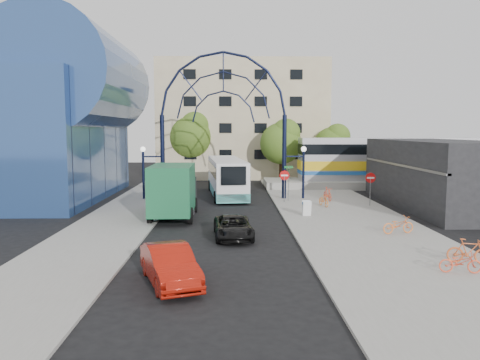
{
  "coord_description": "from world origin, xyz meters",
  "views": [
    {
      "loc": [
        0.58,
        -24.4,
        5.74
      ],
      "look_at": [
        1.19,
        6.0,
        2.5
      ],
      "focal_mm": 35.0,
      "sensor_mm": 36.0,
      "label": 1
    }
  ],
  "objects_px": {
    "street_name_sign": "(289,176)",
    "bike_near_b": "(327,194)",
    "city_bus": "(227,176)",
    "bike_near_a": "(324,200)",
    "tree_north_a": "(282,141)",
    "bike_far_a": "(398,225)",
    "bike_far_c": "(460,262)",
    "train_car": "(424,159)",
    "tree_north_c": "(333,143)",
    "tree_north_b": "(192,134)",
    "stop_sign": "(284,178)",
    "do_not_enter_sign": "(370,181)",
    "black_suv": "(233,227)",
    "green_truck": "(174,191)",
    "red_sedan": "(170,265)",
    "bike_far_b": "(469,251)",
    "gateway_arch": "(223,95)",
    "sandwich_board": "(307,206)"
  },
  "relations": [
    {
      "from": "do_not_enter_sign",
      "to": "bike_near_b",
      "type": "distance_m",
      "value": 3.98
    },
    {
      "from": "city_bus",
      "to": "bike_near_b",
      "type": "xyz_separation_m",
      "value": [
        8.15,
        -3.93,
        -1.04
      ]
    },
    {
      "from": "tree_north_a",
      "to": "black_suv",
      "type": "height_order",
      "value": "tree_north_a"
    },
    {
      "from": "gateway_arch",
      "to": "street_name_sign",
      "type": "bearing_deg",
      "value": -15.07
    },
    {
      "from": "city_bus",
      "to": "bike_near_a",
      "type": "bearing_deg",
      "value": -48.36
    },
    {
      "from": "sandwich_board",
      "to": "train_car",
      "type": "bearing_deg",
      "value": 48.05
    },
    {
      "from": "bike_near_a",
      "to": "sandwich_board",
      "type": "bearing_deg",
      "value": -127.85
    },
    {
      "from": "street_name_sign",
      "to": "bike_near_b",
      "type": "distance_m",
      "value": 3.49
    },
    {
      "from": "train_car",
      "to": "tree_north_c",
      "type": "relative_size",
      "value": 3.86
    },
    {
      "from": "gateway_arch",
      "to": "tree_north_a",
      "type": "bearing_deg",
      "value": 62.83
    },
    {
      "from": "bike_far_c",
      "to": "gateway_arch",
      "type": "bearing_deg",
      "value": 33.64
    },
    {
      "from": "street_name_sign",
      "to": "train_car",
      "type": "relative_size",
      "value": 0.11
    },
    {
      "from": "tree_north_a",
      "to": "bike_far_b",
      "type": "bearing_deg",
      "value": -81.72
    },
    {
      "from": "bike_far_a",
      "to": "bike_far_b",
      "type": "height_order",
      "value": "bike_far_b"
    },
    {
      "from": "train_car",
      "to": "bike_far_b",
      "type": "bearing_deg",
      "value": -108.9
    },
    {
      "from": "tree_north_b",
      "to": "bike_near_b",
      "type": "xyz_separation_m",
      "value": [
        12.24,
        -17.26,
        -4.61
      ]
    },
    {
      "from": "red_sedan",
      "to": "street_name_sign",
      "type": "bearing_deg",
      "value": 50.99
    },
    {
      "from": "street_name_sign",
      "to": "tree_north_b",
      "type": "height_order",
      "value": "tree_north_b"
    },
    {
      "from": "bike_far_c",
      "to": "tree_north_c",
      "type": "bearing_deg",
      "value": 4.4
    },
    {
      "from": "sandwich_board",
      "to": "train_car",
      "type": "xyz_separation_m",
      "value": [
        14.4,
        16.02,
        2.16
      ]
    },
    {
      "from": "do_not_enter_sign",
      "to": "black_suv",
      "type": "bearing_deg",
      "value": -136.21
    },
    {
      "from": "tree_north_c",
      "to": "bike_near_b",
      "type": "distance_m",
      "value": 16.13
    },
    {
      "from": "green_truck",
      "to": "city_bus",
      "type": "bearing_deg",
      "value": 71.7
    },
    {
      "from": "tree_north_b",
      "to": "bike_far_b",
      "type": "distance_m",
      "value": 38.36
    },
    {
      "from": "street_name_sign",
      "to": "tree_north_a",
      "type": "xyz_separation_m",
      "value": [
        0.92,
        13.33,
        2.48
      ]
    },
    {
      "from": "bike_far_b",
      "to": "black_suv",
      "type": "bearing_deg",
      "value": 77.82
    },
    {
      "from": "bike_far_b",
      "to": "bike_far_c",
      "type": "relative_size",
      "value": 1.09
    },
    {
      "from": "black_suv",
      "to": "bike_far_b",
      "type": "distance_m",
      "value": 11.33
    },
    {
      "from": "do_not_enter_sign",
      "to": "tree_north_b",
      "type": "height_order",
      "value": "tree_north_b"
    },
    {
      "from": "sandwich_board",
      "to": "train_car",
      "type": "height_order",
      "value": "train_car"
    },
    {
      "from": "sandwich_board",
      "to": "tree_north_c",
      "type": "bearing_deg",
      "value": 73.45
    },
    {
      "from": "tree_north_a",
      "to": "green_truck",
      "type": "distance_m",
      "value": 22.03
    },
    {
      "from": "gateway_arch",
      "to": "bike_far_c",
      "type": "relative_size",
      "value": 8.41
    },
    {
      "from": "bike_far_a",
      "to": "bike_far_c",
      "type": "xyz_separation_m",
      "value": [
        -0.07,
        -7.09,
        -0.05
      ]
    },
    {
      "from": "stop_sign",
      "to": "tree_north_c",
      "type": "distance_m",
      "value": 17.68
    },
    {
      "from": "stop_sign",
      "to": "red_sedan",
      "type": "bearing_deg",
      "value": -108.64
    },
    {
      "from": "bike_near_a",
      "to": "bike_near_b",
      "type": "height_order",
      "value": "bike_near_b"
    },
    {
      "from": "tree_north_a",
      "to": "bike_far_c",
      "type": "relative_size",
      "value": 4.32
    },
    {
      "from": "green_truck",
      "to": "red_sedan",
      "type": "height_order",
      "value": "green_truck"
    },
    {
      "from": "tree_north_b",
      "to": "tree_north_c",
      "type": "bearing_deg",
      "value": -7.12
    },
    {
      "from": "black_suv",
      "to": "bike_far_a",
      "type": "relative_size",
      "value": 2.34
    },
    {
      "from": "train_car",
      "to": "bike_near_a",
      "type": "height_order",
      "value": "train_car"
    },
    {
      "from": "tree_north_b",
      "to": "bike_far_c",
      "type": "xyz_separation_m",
      "value": [
        13.53,
        -36.49,
        -4.72
      ]
    },
    {
      "from": "stop_sign",
      "to": "green_truck",
      "type": "distance_m",
      "value": 9.88
    },
    {
      "from": "gateway_arch",
      "to": "sandwich_board",
      "type": "xyz_separation_m",
      "value": [
        5.6,
        -8.02,
        -7.81
      ]
    },
    {
      "from": "sandwich_board",
      "to": "bike_near_a",
      "type": "relative_size",
      "value": 0.59
    },
    {
      "from": "bike_near_a",
      "to": "stop_sign",
      "type": "bearing_deg",
      "value": 130.2
    },
    {
      "from": "do_not_enter_sign",
      "to": "bike_far_b",
      "type": "relative_size",
      "value": 1.4
    },
    {
      "from": "tree_north_a",
      "to": "bike_near_a",
      "type": "xyz_separation_m",
      "value": [
        1.39,
        -16.05,
        -4.04
      ]
    },
    {
      "from": "street_name_sign",
      "to": "tree_north_a",
      "type": "distance_m",
      "value": 13.59
    }
  ]
}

